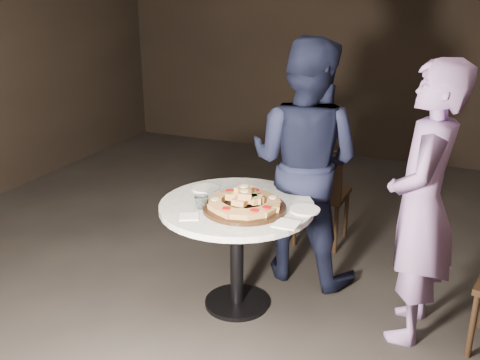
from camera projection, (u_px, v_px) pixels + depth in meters
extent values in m
plane|color=black|center=(254.00, 311.00, 3.30)|extent=(7.00, 7.00, 0.00)
cylinder|color=black|center=(237.00, 302.00, 3.37)|extent=(0.49, 0.49, 0.03)
cylinder|color=black|center=(237.00, 255.00, 3.26)|extent=(0.10, 0.10, 0.63)
cylinder|color=silver|center=(237.00, 206.00, 3.15)|extent=(1.12, 1.12, 0.04)
cylinder|color=black|center=(244.00, 208.00, 3.05)|extent=(0.52, 0.52, 0.02)
cube|color=#AA7841|center=(266.00, 211.00, 2.93)|extent=(0.10, 0.12, 0.05)
cylinder|color=red|center=(266.00, 207.00, 2.93)|extent=(0.06, 0.06, 0.01)
cube|color=#AA7841|center=(273.00, 206.00, 3.00)|extent=(0.11, 0.12, 0.05)
cube|color=#AA7841|center=(273.00, 201.00, 3.07)|extent=(0.12, 0.13, 0.05)
cylinder|color=beige|center=(273.00, 197.00, 3.07)|extent=(0.06, 0.06, 0.01)
cube|color=#AA7841|center=(266.00, 196.00, 3.14)|extent=(0.13, 0.12, 0.05)
cube|color=#AA7841|center=(255.00, 193.00, 3.19)|extent=(0.11, 0.09, 0.05)
cylinder|color=red|center=(255.00, 190.00, 3.18)|extent=(0.05, 0.05, 0.01)
cube|color=#AA7841|center=(242.00, 193.00, 3.20)|extent=(0.13, 0.12, 0.05)
cube|color=#AA7841|center=(230.00, 194.00, 3.17)|extent=(0.13, 0.13, 0.05)
cylinder|color=red|center=(229.00, 191.00, 3.17)|extent=(0.07, 0.07, 0.01)
cube|color=#AA7841|center=(220.00, 198.00, 3.12)|extent=(0.08, 0.10, 0.05)
cube|color=#AA7841|center=(216.00, 203.00, 3.05)|extent=(0.11, 0.12, 0.05)
cylinder|color=beige|center=(216.00, 199.00, 3.04)|extent=(0.06, 0.06, 0.01)
cube|color=#AA7841|center=(218.00, 208.00, 2.98)|extent=(0.13, 0.12, 0.05)
cube|color=#AA7841|center=(226.00, 212.00, 2.92)|extent=(0.12, 0.11, 0.05)
cylinder|color=red|center=(226.00, 208.00, 2.91)|extent=(0.06, 0.06, 0.01)
cube|color=#AA7841|center=(240.00, 214.00, 2.89)|extent=(0.12, 0.10, 0.05)
cube|color=#AA7841|center=(254.00, 214.00, 2.89)|extent=(0.13, 0.13, 0.05)
cylinder|color=red|center=(254.00, 210.00, 2.89)|extent=(0.07, 0.07, 0.01)
cube|color=#AA7841|center=(253.00, 199.00, 3.01)|extent=(0.11, 0.09, 0.04)
cylinder|color=#2D6B1E|center=(253.00, 196.00, 3.01)|extent=(0.05, 0.05, 0.01)
cube|color=#AA7841|center=(248.00, 195.00, 3.08)|extent=(0.12, 0.11, 0.04)
cylinder|color=beige|center=(248.00, 191.00, 3.07)|extent=(0.06, 0.06, 0.01)
cube|color=#AA7841|center=(236.00, 197.00, 3.05)|extent=(0.11, 0.08, 0.04)
cylinder|color=orange|center=(236.00, 193.00, 3.04)|extent=(0.05, 0.05, 0.01)
cube|color=#AA7841|center=(241.00, 201.00, 2.98)|extent=(0.08, 0.10, 0.04)
cylinder|color=red|center=(241.00, 197.00, 2.98)|extent=(0.05, 0.05, 0.01)
cube|color=#AA7841|center=(253.00, 199.00, 3.01)|extent=(0.13, 0.12, 0.04)
cylinder|color=#2D6B1E|center=(253.00, 196.00, 3.01)|extent=(0.06, 0.06, 0.01)
cube|color=#AA7841|center=(244.00, 190.00, 3.06)|extent=(0.10, 0.12, 0.04)
cylinder|color=beige|center=(244.00, 186.00, 3.05)|extent=(0.06, 0.06, 0.01)
cube|color=#AA7841|center=(244.00, 194.00, 2.99)|extent=(0.11, 0.12, 0.04)
cylinder|color=beige|center=(244.00, 191.00, 2.98)|extent=(0.06, 0.06, 0.01)
cylinder|color=white|center=(206.00, 188.00, 3.37)|extent=(0.22, 0.22, 0.01)
cylinder|color=white|center=(305.00, 210.00, 3.04)|extent=(0.19, 0.19, 0.01)
imported|color=silver|center=(201.00, 202.00, 3.06)|extent=(0.10, 0.10, 0.08)
cube|color=white|center=(189.00, 216.00, 2.95)|extent=(0.14, 0.14, 0.01)
cube|color=white|center=(287.00, 224.00, 2.86)|extent=(0.13, 0.13, 0.01)
cube|color=black|center=(322.00, 193.00, 4.09)|extent=(0.38, 0.38, 0.04)
cube|color=black|center=(316.00, 176.00, 3.86)|extent=(0.37, 0.04, 0.40)
cylinder|color=black|center=(346.00, 213.00, 4.23)|extent=(0.03, 0.03, 0.40)
cylinder|color=black|center=(307.00, 207.00, 4.36)|extent=(0.03, 0.03, 0.40)
cylinder|color=black|center=(336.00, 229.00, 3.96)|extent=(0.03, 0.03, 0.40)
cylinder|color=black|center=(295.00, 221.00, 4.08)|extent=(0.03, 0.03, 0.40)
cylinder|color=black|center=(473.00, 325.00, 2.82)|extent=(0.04, 0.04, 0.40)
imported|color=black|center=(304.00, 162.00, 3.49)|extent=(0.86, 0.71, 1.61)
imported|color=#8066A0|center=(422.00, 206.00, 2.86)|extent=(0.39, 0.58, 1.56)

